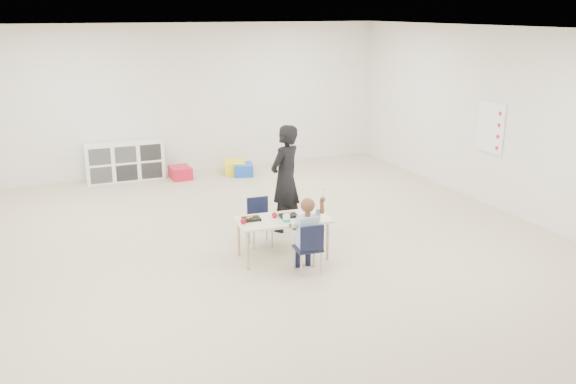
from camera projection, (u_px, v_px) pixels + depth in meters
name	position (u px, v px, depth m)	size (l,w,h in m)	color
room	(267.00, 147.00, 7.54)	(9.00, 9.02, 2.80)	beige
table	(283.00, 238.00, 7.67)	(1.19, 0.66, 0.53)	#EEE6BE
chair_near	(308.00, 247.00, 7.24)	(0.31, 0.29, 0.63)	black
chair_far	(260.00, 223.00, 8.07)	(0.31, 0.29, 0.63)	black
child	(308.00, 233.00, 7.19)	(0.42, 0.42, 1.00)	#B0D1EE
lunch_tray_near	(288.00, 216.00, 7.65)	(0.22, 0.16, 0.03)	black
lunch_tray_far	(251.00, 219.00, 7.53)	(0.22, 0.16, 0.03)	black
milk_carton	(286.00, 218.00, 7.44)	(0.07, 0.07, 0.10)	white
bread_roll	(304.00, 216.00, 7.57)	(0.09, 0.09, 0.07)	tan
apple_near	(275.00, 215.00, 7.61)	(0.07, 0.07, 0.07)	maroon
apple_far	(243.00, 221.00, 7.39)	(0.07, 0.07, 0.07)	maroon
cubby_shelf	(125.00, 161.00, 11.19)	(1.40, 0.40, 0.70)	white
rules_poster	(491.00, 127.00, 9.58)	(0.02, 0.60, 0.80)	white
adult	(285.00, 178.00, 8.52)	(0.55, 0.36, 1.52)	black
bin_red	(180.00, 173.00, 11.34)	(0.36, 0.46, 0.23)	red
bin_yellow	(235.00, 167.00, 11.72)	(0.38, 0.48, 0.24)	yellow
bin_blue	(243.00, 169.00, 11.59)	(0.35, 0.45, 0.22)	blue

